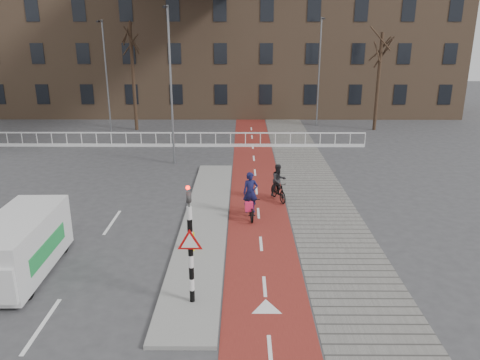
{
  "coord_description": "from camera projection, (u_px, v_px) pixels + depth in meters",
  "views": [
    {
      "loc": [
        0.83,
        -13.6,
        7.47
      ],
      "look_at": [
        0.71,
        5.0,
        1.5
      ],
      "focal_mm": 35.0,
      "sensor_mm": 36.0,
      "label": 1
    }
  ],
  "objects": [
    {
      "name": "traffic_signal",
      "position": [
        190.0,
        242.0,
        12.71
      ],
      "size": [
        0.8,
        0.8,
        3.68
      ],
      "color": "black",
      "rests_on": "curb_island"
    },
    {
      "name": "curb_island",
      "position": [
        205.0,
        221.0,
        19.03
      ],
      "size": [
        1.8,
        16.0,
        0.12
      ],
      "primitive_type": "cube",
      "color": "gray",
      "rests_on": "ground"
    },
    {
      "name": "streetlight_right",
      "position": [
        319.0,
        73.0,
        37.19
      ],
      "size": [
        0.12,
        0.12,
        8.45
      ],
      "primitive_type": "cylinder",
      "color": "slate",
      "rests_on": "ground"
    },
    {
      "name": "streetlight_left",
      "position": [
        107.0,
        77.0,
        35.03
      ],
      "size": [
        0.12,
        0.12,
        8.2
      ],
      "primitive_type": "cylinder",
      "color": "slate",
      "rests_on": "ground"
    },
    {
      "name": "railing",
      "position": [
        156.0,
        142.0,
        31.36
      ],
      "size": [
        28.0,
        0.1,
        0.99
      ],
      "color": "silver",
      "rests_on": "ground"
    },
    {
      "name": "van",
      "position": [
        20.0,
        245.0,
        14.75
      ],
      "size": [
        1.86,
        4.45,
        1.9
      ],
      "rotation": [
        0.0,
        0.0,
        0.02
      ],
      "color": "silver",
      "rests_on": "ground"
    },
    {
      "name": "cyclist_near",
      "position": [
        250.0,
        202.0,
        19.38
      ],
      "size": [
        0.85,
        1.92,
        1.94
      ],
      "rotation": [
        0.0,
        0.0,
        0.11
      ],
      "color": "black",
      "rests_on": "bike_lane"
    },
    {
      "name": "tree_right",
      "position": [
        378.0,
        82.0,
        35.71
      ],
      "size": [
        0.26,
        0.26,
        7.35
      ],
      "primitive_type": "cylinder",
      "color": "black",
      "rests_on": "ground"
    },
    {
      "name": "tree_mid",
      "position": [
        133.0,
        78.0,
        35.6
      ],
      "size": [
        0.25,
        0.25,
        8.06
      ],
      "primitive_type": "cylinder",
      "color": "black",
      "rests_on": "ground"
    },
    {
      "name": "streetlight_near",
      "position": [
        171.0,
        88.0,
        26.17
      ],
      "size": [
        0.12,
        0.12,
        8.75
      ],
      "primitive_type": "cylinder",
      "color": "slate",
      "rests_on": "ground"
    },
    {
      "name": "cyclist_far",
      "position": [
        278.0,
        186.0,
        21.28
      ],
      "size": [
        0.96,
        1.62,
        1.71
      ],
      "rotation": [
        0.0,
        0.0,
        0.36
      ],
      "color": "black",
      "rests_on": "bike_lane"
    },
    {
      "name": "ground",
      "position": [
        217.0,
        270.0,
        15.24
      ],
      "size": [
        120.0,
        120.0,
        0.0
      ],
      "primitive_type": "plane",
      "color": "#38383A",
      "rests_on": "ground"
    },
    {
      "name": "bollard",
      "position": [
        193.0,
        241.0,
        16.26
      ],
      "size": [
        0.12,
        0.12,
        0.68
      ],
      "primitive_type": "cylinder",
      "color": "#D8D50C",
      "rests_on": "curb_island"
    },
    {
      "name": "townhouse_row",
      "position": [
        202.0,
        26.0,
        43.34
      ],
      "size": [
        46.0,
        10.0,
        15.9
      ],
      "color": "#7F6047",
      "rests_on": "ground"
    },
    {
      "name": "sidewalk",
      "position": [
        308.0,
        178.0,
        24.73
      ],
      "size": [
        3.0,
        60.0,
        0.01
      ],
      "primitive_type": "cube",
      "color": "slate",
      "rests_on": "ground"
    },
    {
      "name": "bike_lane",
      "position": [
        255.0,
        178.0,
        24.75
      ],
      "size": [
        2.5,
        60.0,
        0.01
      ],
      "primitive_type": "cube",
      "color": "maroon",
      "rests_on": "ground"
    }
  ]
}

